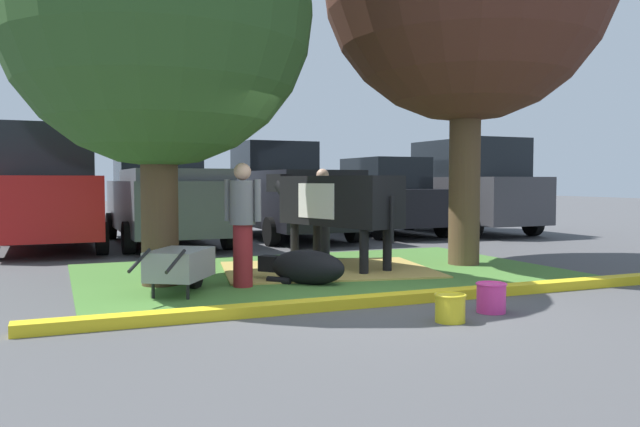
{
  "coord_description": "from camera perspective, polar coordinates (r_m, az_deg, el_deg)",
  "views": [
    {
      "loc": [
        -3.41,
        -6.57,
        1.44
      ],
      "look_at": [
        0.55,
        2.93,
        0.9
      ],
      "focal_mm": 35.91,
      "sensor_mm": 36.0,
      "label": 1
    }
  ],
  "objects": [
    {
      "name": "shade_tree_left",
      "position": [
        9.16,
        -14.32,
        17.04
      ],
      "size": [
        4.16,
        4.16,
        5.78
      ],
      "color": "#4C3823",
      "rests_on": "ground"
    },
    {
      "name": "pickup_truck_maroon",
      "position": [
        14.9,
        -13.75,
        1.66
      ],
      "size": [
        2.27,
        5.42,
        2.42
      ],
      "color": "#4C5156",
      "rests_on": "ground"
    },
    {
      "name": "suv_black",
      "position": [
        14.42,
        -23.16,
        2.08
      ],
      "size": [
        2.17,
        4.62,
        2.52
      ],
      "color": "red",
      "rests_on": "ground"
    },
    {
      "name": "pickup_truck_black",
      "position": [
        16.0,
        -3.13,
        1.82
      ],
      "size": [
        2.27,
        5.42,
        2.42
      ],
      "color": "black",
      "rests_on": "ground"
    },
    {
      "name": "person_visitor_near",
      "position": [
        11.56,
        0.23,
        0.24
      ],
      "size": [
        0.52,
        0.34,
        1.64
      ],
      "color": "black",
      "rests_on": "ground"
    },
    {
      "name": "cow_holstein",
      "position": [
        10.4,
        1.29,
        1.09
      ],
      "size": [
        1.33,
        3.06,
        1.55
      ],
      "color": "black",
      "rests_on": "ground"
    },
    {
      "name": "wheelbarrow",
      "position": [
        8.15,
        -12.3,
        -4.49
      ],
      "size": [
        1.19,
        1.5,
        0.63
      ],
      "color": "gray",
      "rests_on": "ground"
    },
    {
      "name": "bucket_yellow",
      "position": [
        6.67,
        11.52,
        -8.19
      ],
      "size": [
        0.33,
        0.33,
        0.29
      ],
      "color": "yellow",
      "rests_on": "ground"
    },
    {
      "name": "suv_dark_grey",
      "position": [
        17.94,
        13.04,
        2.37
      ],
      "size": [
        2.17,
        4.62,
        2.52
      ],
      "color": "#3D3D42",
      "rests_on": "ground"
    },
    {
      "name": "grass_island",
      "position": [
        9.93,
        0.39,
        -5.27
      ],
      "size": [
        7.3,
        4.87,
        0.02
      ],
      "primitive_type": "cube",
      "color": "#477A33",
      "rests_on": "ground"
    },
    {
      "name": "hay_bedding",
      "position": [
        10.12,
        0.66,
        -5.04
      ],
      "size": [
        3.59,
        2.95,
        0.04
      ],
      "primitive_type": "cube",
      "rotation": [
        0.0,
        0.0,
        -0.19
      ],
      "color": "tan",
      "rests_on": "ground"
    },
    {
      "name": "calf_lying",
      "position": [
        8.82,
        -1.33,
        -4.82
      ],
      "size": [
        1.1,
        1.2,
        0.48
      ],
      "color": "black",
      "rests_on": "ground"
    },
    {
      "name": "curb_yellow",
      "position": [
        7.65,
        8.05,
        -7.42
      ],
      "size": [
        8.5,
        0.24,
        0.12
      ],
      "primitive_type": "cube",
      "color": "yellow",
      "rests_on": "ground"
    },
    {
      "name": "sedan_red",
      "position": [
        17.02,
        5.77,
        1.45
      ],
      "size": [
        2.06,
        4.42,
        2.02
      ],
      "color": "black",
      "rests_on": "ground"
    },
    {
      "name": "ground_plane",
      "position": [
        7.54,
        4.77,
        -8.01
      ],
      "size": [
        80.0,
        80.0,
        0.0
      ],
      "primitive_type": "plane",
      "color": "#4C4C4F"
    },
    {
      "name": "bucket_pink",
      "position": [
        7.24,
        15.01,
        -7.2
      ],
      "size": [
        0.34,
        0.34,
        0.32
      ],
      "color": "#EA3893",
      "rests_on": "ground"
    },
    {
      "name": "person_handler",
      "position": [
        8.53,
        -6.91,
        -0.67
      ],
      "size": [
        0.42,
        0.38,
        1.66
      ],
      "color": "maroon",
      "rests_on": "ground"
    }
  ]
}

